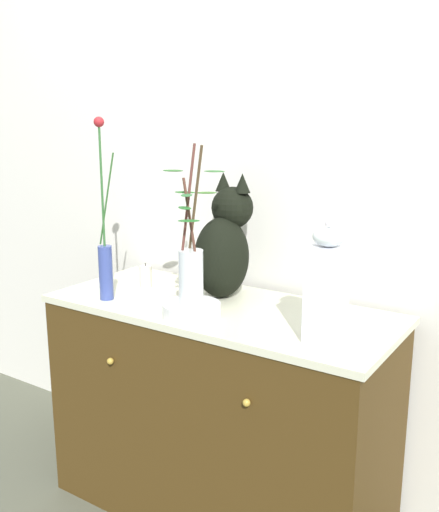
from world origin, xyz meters
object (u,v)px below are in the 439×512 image
object	(u,v)px
cat_sitting	(224,245)
jar_lidded_porcelain	(326,287)
bowl_porcelain	(191,310)
candle_pillar	(146,276)
vase_glass_clear	(191,267)
sideboard	(219,410)
vase_slim_green	(105,256)

from	to	relation	value
cat_sitting	jar_lidded_porcelain	size ratio (longest dim) A/B	1.24
cat_sitting	bowl_porcelain	bearing A→B (deg)	-81.74
bowl_porcelain	jar_lidded_porcelain	world-z (taller)	jar_lidded_porcelain
candle_pillar	vase_glass_clear	bearing A→B (deg)	-27.94
bowl_porcelain	vase_glass_clear	size ratio (longest dim) A/B	0.38
sideboard	vase_glass_clear	bearing A→B (deg)	-94.47
jar_lidded_porcelain	candle_pillar	xyz separation A→B (m)	(-0.82, 0.15, -0.13)
vase_slim_green	sideboard	bearing A→B (deg)	22.99
bowl_porcelain	candle_pillar	distance (m)	0.41
vase_glass_clear	cat_sitting	bearing A→B (deg)	98.26
sideboard	vase_slim_green	xyz separation A→B (m)	(-0.39, -0.16, 0.57)
cat_sitting	candle_pillar	distance (m)	0.37
cat_sitting	vase_glass_clear	world-z (taller)	vase_glass_clear
jar_lidded_porcelain	cat_sitting	bearing A→B (deg)	156.36
vase_glass_clear	candle_pillar	bearing A→B (deg)	152.06
vase_slim_green	candle_pillar	bearing A→B (deg)	86.94
bowl_porcelain	candle_pillar	bearing A→B (deg)	151.97
vase_glass_clear	candle_pillar	size ratio (longest dim) A/B	5.47
bowl_porcelain	jar_lidded_porcelain	size ratio (longest dim) A/B	0.53
bowl_porcelain	jar_lidded_porcelain	bearing A→B (deg)	4.89
bowl_porcelain	jar_lidded_porcelain	distance (m)	0.48
vase_glass_clear	jar_lidded_porcelain	bearing A→B (deg)	4.80
vase_slim_green	candle_pillar	xyz separation A→B (m)	(0.01, 0.21, -0.12)
candle_pillar	sideboard	bearing A→B (deg)	-6.32
cat_sitting	sideboard	bearing A→B (deg)	-64.83
bowl_porcelain	sideboard	bearing A→B (deg)	85.58
vase_glass_clear	jar_lidded_porcelain	world-z (taller)	vase_glass_clear
vase_glass_clear	bowl_porcelain	bearing A→B (deg)	-83.80
sideboard	jar_lidded_porcelain	distance (m)	0.74
sideboard	vase_glass_clear	world-z (taller)	vase_glass_clear
sideboard	vase_slim_green	size ratio (longest dim) A/B	1.92
vase_slim_green	bowl_porcelain	world-z (taller)	vase_slim_green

